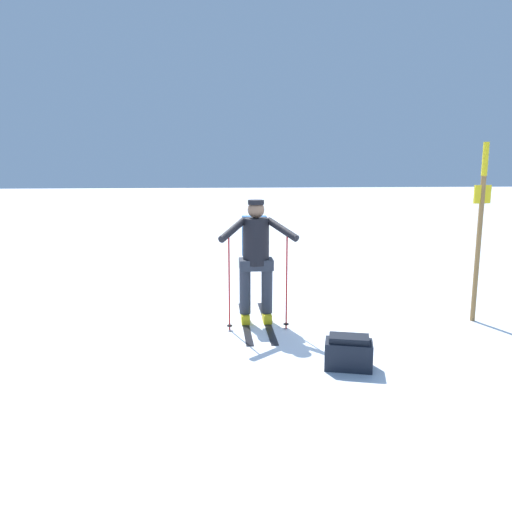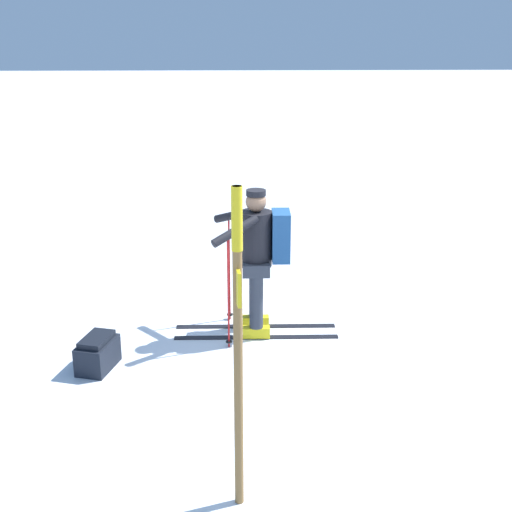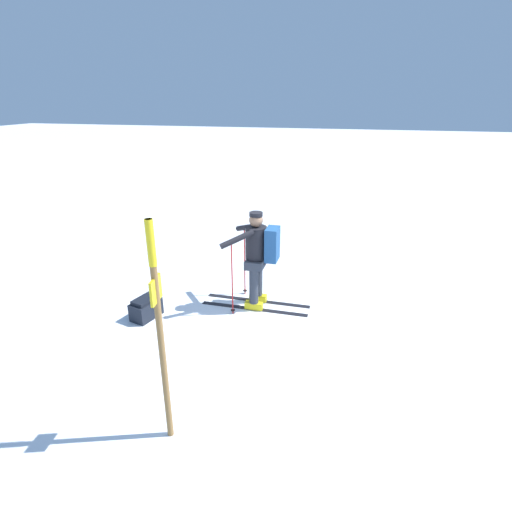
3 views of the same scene
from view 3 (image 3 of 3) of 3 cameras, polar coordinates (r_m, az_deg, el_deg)
name	(u,v)px [view 3 (image 3 of 3)]	position (r m, az deg, el deg)	size (l,w,h in m)	color
ground_plane	(273,326)	(6.34, 2.47, -9.99)	(80.00, 80.00, 0.00)	white
skier	(258,254)	(6.50, 0.31, 0.35)	(1.02, 1.83, 1.65)	black
dropped_backpack	(146,308)	(6.72, -15.44, -7.19)	(0.55, 0.41, 0.35)	black
trail_marker	(159,319)	(3.88, -13.72, -8.73)	(0.24, 0.07, 2.39)	olive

